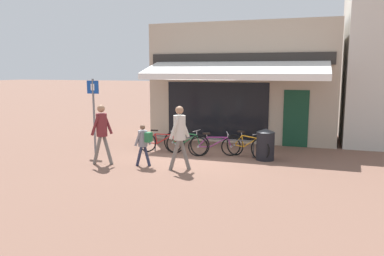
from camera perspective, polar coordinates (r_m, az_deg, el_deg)
name	(u,v)px	position (r m, az deg, el deg)	size (l,w,h in m)	color
ground_plane	(189,158)	(12.18, -0.41, -4.55)	(160.00, 160.00, 0.00)	brown
shop_front	(244,82)	(15.91, 8.00, 6.96)	(7.33, 4.81, 4.65)	tan
bike_rack_rail	(202,140)	(12.60, 1.56, -1.90)	(3.56, 0.04, 0.57)	#47494F
bicycle_red	(161,142)	(12.96, -4.71, -2.19)	(1.64, 0.53, 0.80)	black
bicycle_green	(186,143)	(12.61, -0.94, -2.29)	(1.74, 0.52, 0.86)	black
bicycle_purple	(214,146)	(12.34, 3.43, -2.70)	(1.67, 0.71, 0.80)	black
bicycle_orange	(247,146)	(12.23, 8.39, -2.75)	(1.56, 0.85, 0.85)	black
pedestrian_adult	(180,131)	(10.53, -1.91, -0.42)	(0.60, 0.59, 1.84)	slate
pedestrian_child	(144,140)	(11.09, -7.38, -1.87)	(0.52, 0.38, 1.25)	#282D47
pedestrian_second_adult	(102,128)	(11.46, -13.60, 0.06)	(0.62, 0.48, 1.82)	slate
litter_bin	(265,144)	(12.02, 11.12, -2.44)	(0.58, 0.58, 1.00)	black
parking_sign	(94,108)	(13.19, -14.75, 2.98)	(0.44, 0.07, 2.53)	slate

